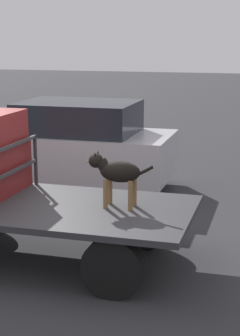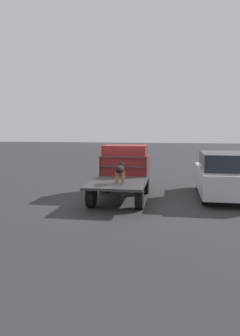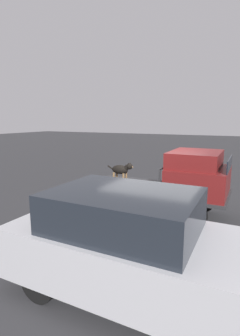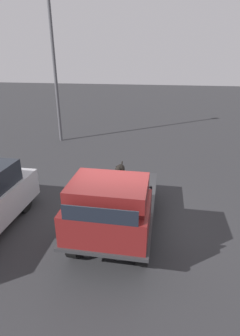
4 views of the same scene
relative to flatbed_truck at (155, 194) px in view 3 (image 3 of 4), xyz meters
name	(u,v)px [view 3 (image 3 of 4)]	position (x,y,z in m)	size (l,w,h in m)	color
ground_plane	(154,213)	(0.00, 0.00, -0.57)	(80.00, 80.00, 0.00)	#2D2D30
flatbed_truck	(155,194)	(0.00, 0.00, 0.00)	(4.05, 1.90, 0.78)	black
truck_cab	(198,173)	(1.19, 0.00, 0.74)	(1.50, 1.78, 1.12)	maroon
truck_headboard	(169,172)	(0.41, 0.00, 0.70)	(0.04, 1.78, 0.74)	#2D2D30
dog	(122,170)	(-1.02, -0.13, 0.66)	(0.88, 0.27, 0.72)	brown
parked_sedan	(132,245)	(0.90, -3.66, 0.26)	(4.00, 1.80, 1.68)	black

